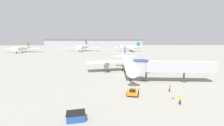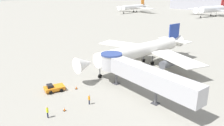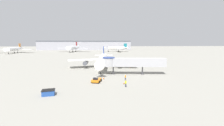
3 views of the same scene
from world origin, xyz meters
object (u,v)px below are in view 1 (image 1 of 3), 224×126
(background_jet_red_tail, at_px, (83,47))
(traffic_cone_starboard_wing, at_px, (160,71))
(ground_crew_wing_walker, at_px, (180,99))
(jet_bridge, at_px, (168,66))
(main_airplane, at_px, (127,62))
(pushback_tug_orange, at_px, (133,92))
(background_jet_teal_tail, at_px, (129,47))
(traffic_cone_apron_front, at_px, (173,97))
(background_jet_orange_tail, at_px, (23,48))
(ground_crew_marshaller, at_px, (170,87))
(traffic_cone_near_nose, at_px, (139,88))
(service_container_blue, at_px, (76,116))

(background_jet_red_tail, bearing_deg, traffic_cone_starboard_wing, -61.42)
(ground_crew_wing_walker, bearing_deg, jet_bridge, 75.17)
(main_airplane, distance_m, jet_bridge, 15.56)
(main_airplane, relative_size, pushback_tug_orange, 8.53)
(main_airplane, distance_m, background_jet_red_tail, 121.09)
(traffic_cone_starboard_wing, relative_size, background_jet_teal_tail, 0.02)
(main_airplane, bearing_deg, traffic_cone_apron_front, -74.39)
(traffic_cone_apron_front, relative_size, ground_crew_wing_walker, 0.37)
(ground_crew_wing_walker, xyz_separation_m, background_jet_orange_tail, (-92.44, 129.07, 3.33))
(background_jet_red_tail, bearing_deg, ground_crew_marshaller, -66.34)
(traffic_cone_apron_front, bearing_deg, background_jet_orange_tail, 126.21)
(ground_crew_marshaller, bearing_deg, main_airplane, -69.51)
(pushback_tug_orange, height_order, background_jet_red_tail, background_jet_red_tail)
(pushback_tug_orange, height_order, traffic_cone_starboard_wing, pushback_tug_orange)
(background_jet_orange_tail, bearing_deg, traffic_cone_near_nose, -59.53)
(main_airplane, distance_m, service_container_blue, 33.94)
(ground_crew_wing_walker, xyz_separation_m, background_jet_red_tail, (-35.29, 144.72, 4.02))
(jet_bridge, xyz_separation_m, ground_crew_marshaller, (-2.93, -8.14, -3.14))
(pushback_tug_orange, xyz_separation_m, traffic_cone_apron_front, (7.14, -2.47, -0.32))
(ground_crew_marshaller, xyz_separation_m, ground_crew_wing_walker, (-1.12, -6.60, 0.07))
(service_container_blue, bearing_deg, pushback_tug_orange, 43.94)
(background_jet_red_tail, bearing_deg, pushback_tug_orange, -69.68)
(ground_crew_marshaller, bearing_deg, pushback_tug_orange, 14.68)
(traffic_cone_near_nose, relative_size, background_jet_red_tail, 0.02)
(ground_crew_marshaller, bearing_deg, background_jet_orange_tail, -47.87)
(main_airplane, xyz_separation_m, background_jet_orange_tail, (-87.66, 101.53, 0.60))
(ground_crew_wing_walker, bearing_deg, background_jet_orange_tail, 126.16)
(traffic_cone_near_nose, height_order, background_jet_teal_tail, background_jet_teal_tail)
(service_container_blue, height_order, background_jet_red_tail, background_jet_red_tail)
(background_jet_teal_tail, distance_m, background_jet_red_tail, 51.13)
(jet_bridge, relative_size, ground_crew_wing_walker, 11.97)
(jet_bridge, xyz_separation_m, background_jet_red_tail, (-39.35, 129.98, 0.96))
(jet_bridge, relative_size, background_jet_teal_tail, 0.68)
(jet_bridge, height_order, traffic_cone_near_nose, jet_bridge)
(background_jet_teal_tail, bearing_deg, ground_crew_wing_walker, -5.28)
(traffic_cone_apron_front, distance_m, ground_crew_marshaller, 4.09)
(traffic_cone_near_nose, xyz_separation_m, background_jet_orange_tail, (-87.48, 120.57, 4.01))
(background_jet_teal_tail, bearing_deg, background_jet_red_tail, -91.44)
(traffic_cone_near_nose, bearing_deg, traffic_cone_apron_front, -49.04)
(main_airplane, height_order, service_container_blue, main_airplane)
(pushback_tug_orange, xyz_separation_m, background_jet_red_tail, (-28.22, 139.55, 4.41))
(traffic_cone_starboard_wing, bearing_deg, background_jet_teal_tail, 85.60)
(background_jet_orange_tail, bearing_deg, traffic_cone_starboard_wing, -51.31)
(background_jet_teal_tail, bearing_deg, background_jet_orange_tail, -81.89)
(jet_bridge, bearing_deg, traffic_cone_starboard_wing, 83.73)
(traffic_cone_near_nose, distance_m, background_jet_teal_tail, 135.66)
(pushback_tug_orange, height_order, ground_crew_marshaller, ground_crew_marshaller)
(ground_crew_marshaller, xyz_separation_m, background_jet_teal_tail, (14.66, 135.90, 3.37))
(main_airplane, relative_size, background_jet_teal_tail, 1.07)
(ground_crew_wing_walker, relative_size, background_jet_teal_tail, 0.06)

